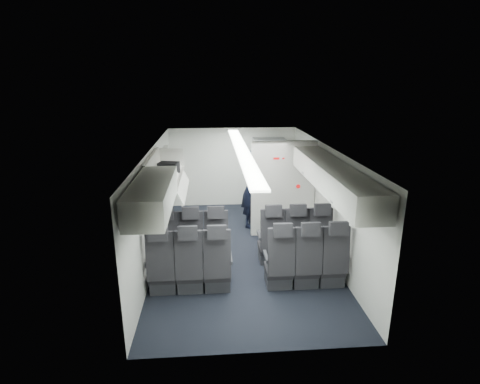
{
  "coord_description": "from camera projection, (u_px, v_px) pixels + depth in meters",
  "views": [
    {
      "loc": [
        -0.58,
        -7.0,
        3.4
      ],
      "look_at": [
        0.0,
        0.4,
        1.15
      ],
      "focal_mm": 28.0,
      "sensor_mm": 36.0,
      "label": 1
    }
  ],
  "objects": [
    {
      "name": "seat_row_mid",
      "position": [
        249.0,
        267.0,
        6.23
      ],
      "size": [
        3.33,
        0.56,
        1.24
      ],
      "color": "black",
      "rests_on": "cabin_shell"
    },
    {
      "name": "overhead_bin_left_front_open",
      "position": [
        165.0,
        173.0,
        6.86
      ],
      "size": [
        0.64,
        1.7,
        0.72
      ],
      "color": "#9E9E93",
      "rests_on": "cabin_shell"
    },
    {
      "name": "overhead_bin_right_rear",
      "position": [
        350.0,
        191.0,
        5.37
      ],
      "size": [
        0.53,
        1.8,
        0.4
      ],
      "color": "white",
      "rests_on": "cabin_shell"
    },
    {
      "name": "bulkhead_partition",
      "position": [
        283.0,
        189.0,
        8.24
      ],
      "size": [
        1.4,
        0.15,
        2.13
      ],
      "color": "silver",
      "rests_on": "cabin_shell"
    },
    {
      "name": "galley_unit",
      "position": [
        268.0,
        173.0,
        10.1
      ],
      "size": [
        0.85,
        0.52,
        1.9
      ],
      "color": "#939399",
      "rests_on": "cabin_shell"
    },
    {
      "name": "flight_attendant",
      "position": [
        251.0,
        189.0,
        8.81
      ],
      "size": [
        0.61,
        0.76,
        1.83
      ],
      "primitive_type": "imported",
      "rotation": [
        0.0,
        0.0,
        1.29
      ],
      "color": "black",
      "rests_on": "ground"
    },
    {
      "name": "carry_on_bag",
      "position": [
        169.0,
        168.0,
        7.01
      ],
      "size": [
        0.41,
        0.33,
        0.22
      ],
      "primitive_type": "cube",
      "rotation": [
        0.0,
        0.0,
        -0.24
      ],
      "color": "black",
      "rests_on": "overhead_bin_left_front_open"
    },
    {
      "name": "boarding_door",
      "position": [
        167.0,
        187.0,
        8.79
      ],
      "size": [
        0.12,
        1.27,
        1.86
      ],
      "color": "silver",
      "rests_on": "cabin_shell"
    },
    {
      "name": "overhead_bin_right_front",
      "position": [
        317.0,
        164.0,
        7.04
      ],
      "size": [
        0.53,
        1.7,
        0.4
      ],
      "color": "white",
      "rests_on": "cabin_shell"
    },
    {
      "name": "papers",
      "position": [
        259.0,
        185.0,
        8.75
      ],
      "size": [
        0.18,
        0.04,
        0.13
      ],
      "primitive_type": "cube",
      "rotation": [
        0.0,
        0.0,
        -0.12
      ],
      "color": "white",
      "rests_on": "flight_attendant"
    },
    {
      "name": "overhead_bin_left_rear",
      "position": [
        153.0,
        195.0,
        5.16
      ],
      "size": [
        0.53,
        1.8,
        0.4
      ],
      "color": "white",
      "rests_on": "cabin_shell"
    },
    {
      "name": "seat_row_front",
      "position": [
        244.0,
        244.0,
        7.08
      ],
      "size": [
        3.33,
        0.56,
        1.24
      ],
      "color": "black",
      "rests_on": "cabin_shell"
    },
    {
      "name": "cabin_shell",
      "position": [
        242.0,
        199.0,
        7.39
      ],
      "size": [
        3.41,
        6.01,
        2.16
      ],
      "color": "black",
      "rests_on": "ground"
    }
  ]
}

